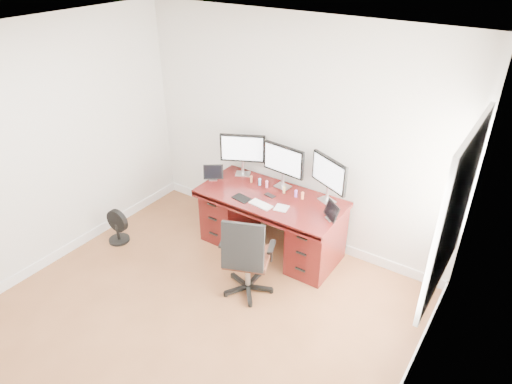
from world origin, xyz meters
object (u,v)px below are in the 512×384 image
Objects in this scene: office_chair at (247,269)px; monitor_center at (283,161)px; floor_fan at (117,227)px; keyboard at (261,205)px; desk at (271,220)px.

office_chair is 1.32m from monitor_center.
floor_fan is (-1.88, -0.12, -0.11)m from office_chair.
keyboard is (1.68, 0.69, 0.54)m from floor_fan.
monitor_center is at bearing 98.76° from keyboard.
office_chair reaches higher than desk.
desk is 1.74× the size of office_chair.
desk is 3.09× the size of monitor_center.
monitor_center is 2.06× the size of keyboard.
office_chair is at bearing -75.51° from desk.
desk is 0.85m from office_chair.
floor_fan is 1.89m from keyboard.
monitor_center is at bearing 32.38° from floor_fan.
desk reaches higher than floor_fan.
keyboard is (0.01, -0.26, 0.36)m from desk.
keyboard is at bearing 87.04° from office_chair.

